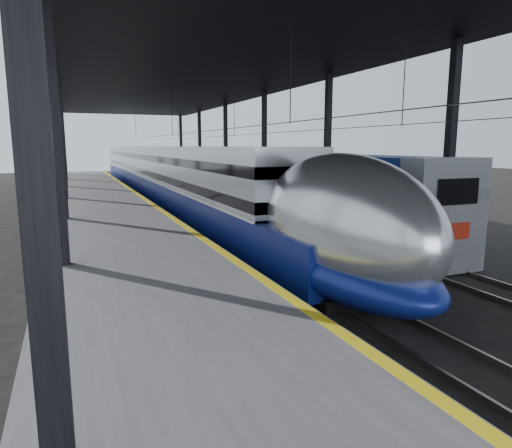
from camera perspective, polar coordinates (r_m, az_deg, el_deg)
ground at (r=12.37m, az=6.04°, el=-12.41°), size 160.00×160.00×0.00m
platform at (r=30.41m, az=-18.30°, el=1.38°), size 6.00×80.00×1.00m
yellow_strip at (r=30.66m, az=-13.13°, el=2.64°), size 0.30×80.00×0.01m
rails at (r=32.01m, az=-3.84°, el=1.49°), size 6.52×80.00×0.16m
canopy at (r=31.28m, az=-8.79°, el=17.82°), size 18.00×75.00×9.47m
tgv_train at (r=39.87m, az=-11.46°, el=5.95°), size 3.23×65.20×4.62m
second_train at (r=41.29m, az=-4.64°, el=6.23°), size 3.09×56.05×4.25m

